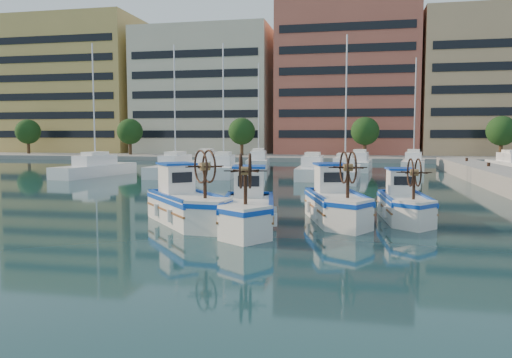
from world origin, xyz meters
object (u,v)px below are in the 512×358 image
object	(u,v)px
fishing_boat_a	(186,202)
fishing_boat_b	(248,207)
fishing_boat_d	(404,202)
fishing_boat_c	(335,201)

from	to	relation	value
fishing_boat_a	fishing_boat_b	xyz separation A→B (m)	(2.77, -0.69, -0.02)
fishing_boat_d	fishing_boat_b	bearing A→B (deg)	-157.24
fishing_boat_b	fishing_boat_d	world-z (taller)	fishing_boat_b
fishing_boat_b	fishing_boat_c	distance (m)	4.04
fishing_boat_a	fishing_boat_d	distance (m)	9.23
fishing_boat_c	fishing_boat_d	xyz separation A→B (m)	(2.86, 0.86, -0.08)
fishing_boat_a	fishing_boat_c	bearing A→B (deg)	-23.40
fishing_boat_c	fishing_boat_d	world-z (taller)	fishing_boat_c
fishing_boat_a	fishing_boat_d	bearing A→B (deg)	-23.19
fishing_boat_a	fishing_boat_b	distance (m)	2.86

